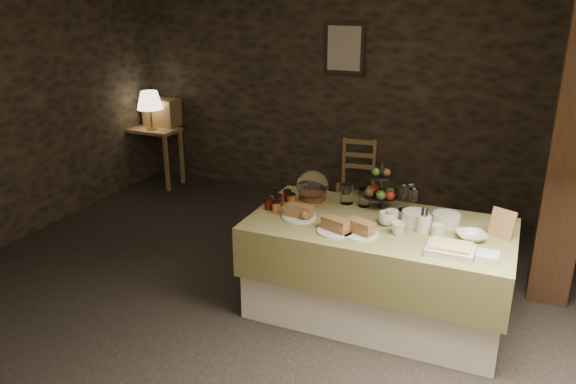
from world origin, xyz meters
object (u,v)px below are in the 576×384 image
at_px(console_table, 152,138).
at_px(chair, 357,182).
at_px(buffet_table, 377,262).
at_px(table_lamp, 150,101).
at_px(wine_rack, 162,112).
at_px(fruit_stand, 381,191).
at_px(timber_column, 573,141).

height_order(console_table, chair, chair).
xyz_separation_m(buffet_table, console_table, (-3.37, 1.86, 0.17)).
relative_size(buffet_table, table_lamp, 4.02).
xyz_separation_m(console_table, table_lamp, (0.05, -0.05, 0.48)).
relative_size(console_table, chair, 1.12).
height_order(buffet_table, wine_rack, wine_rack).
bearing_deg(console_table, buffet_table, -28.87).
xyz_separation_m(console_table, fruit_stand, (3.30, -1.57, 0.30)).
xyz_separation_m(buffet_table, timber_column, (1.22, 0.80, 0.87)).
relative_size(buffet_table, wine_rack, 4.51).
height_order(console_table, wine_rack, wine_rack).
relative_size(buffet_table, fruit_stand, 5.18).
xyz_separation_m(wine_rack, chair, (2.61, -0.14, -0.53)).
distance_m(console_table, table_lamp, 0.49).
bearing_deg(console_table, table_lamp, -45.00).
relative_size(chair, fruit_stand, 1.77).
relative_size(timber_column, fruit_stand, 7.11).
distance_m(buffet_table, chair, 2.03).
xyz_separation_m(buffet_table, table_lamp, (-3.32, 1.81, 0.65)).
relative_size(wine_rack, fruit_stand, 1.15).
xyz_separation_m(timber_column, fruit_stand, (-1.30, -0.51, -0.41)).
bearing_deg(fruit_stand, chair, 111.78).
relative_size(chair, timber_column, 0.25).
height_order(buffet_table, console_table, buffet_table).
bearing_deg(timber_column, console_table, 167.01).
xyz_separation_m(wine_rack, fruit_stand, (3.25, -1.75, -0.00)).
bearing_deg(buffet_table, console_table, 151.13).
bearing_deg(wine_rack, buffet_table, -31.54).
height_order(console_table, table_lamp, table_lamp).
relative_size(buffet_table, console_table, 2.61).
height_order(console_table, timber_column, timber_column).
distance_m(wine_rack, fruit_stand, 3.69).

